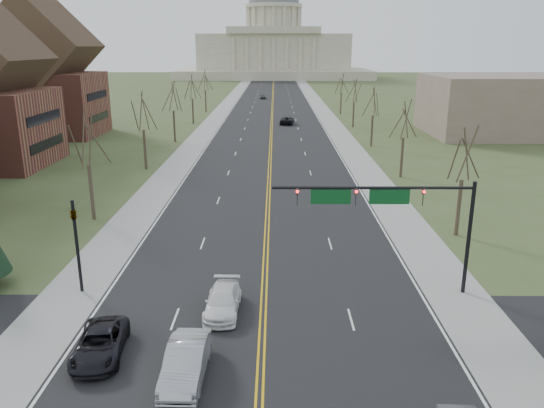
{
  "coord_description": "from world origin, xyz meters",
  "views": [
    {
      "loc": [
        0.67,
        -16.88,
        14.89
      ],
      "look_at": [
        0.45,
        22.79,
        3.0
      ],
      "focal_mm": 35.0,
      "sensor_mm": 36.0,
      "label": 1
    }
  ],
  "objects_px": {
    "signal_mast": "(388,205)",
    "car_far_sb": "(263,96)",
    "car_sb_inner_lead": "(186,362)",
    "car_far_nb": "(287,120)",
    "signal_left": "(76,236)",
    "car_sb_inner_second": "(223,301)",
    "car_sb_outer_lead": "(100,344)"
  },
  "relations": [
    {
      "from": "car_sb_inner_second",
      "to": "car_sb_outer_lead",
      "type": "bearing_deg",
      "value": -139.63
    },
    {
      "from": "signal_mast",
      "to": "car_sb_outer_lead",
      "type": "height_order",
      "value": "signal_mast"
    },
    {
      "from": "car_sb_outer_lead",
      "to": "car_sb_inner_second",
      "type": "xyz_separation_m",
      "value": [
        5.68,
        4.58,
        -0.0
      ]
    },
    {
      "from": "car_sb_inner_lead",
      "to": "car_sb_outer_lead",
      "type": "bearing_deg",
      "value": 159.78
    },
    {
      "from": "car_sb_outer_lead",
      "to": "car_sb_inner_second",
      "type": "bearing_deg",
      "value": 33.17
    },
    {
      "from": "signal_mast",
      "to": "car_far_sb",
      "type": "xyz_separation_m",
      "value": [
        -10.34,
        126.31,
        -5.07
      ]
    },
    {
      "from": "signal_mast",
      "to": "signal_left",
      "type": "relative_size",
      "value": 2.02
    },
    {
      "from": "car_sb_inner_lead",
      "to": "car_far_nb",
      "type": "distance_m",
      "value": 83.73
    },
    {
      "from": "car_sb_inner_lead",
      "to": "car_sb_outer_lead",
      "type": "relative_size",
      "value": 1.02
    },
    {
      "from": "signal_left",
      "to": "car_sb_inner_second",
      "type": "distance_m",
      "value": 10.01
    },
    {
      "from": "car_far_nb",
      "to": "car_far_sb",
      "type": "distance_m",
      "value": 52.19
    },
    {
      "from": "car_sb_inner_second",
      "to": "car_far_nb",
      "type": "relative_size",
      "value": 0.87
    },
    {
      "from": "signal_left",
      "to": "car_far_nb",
      "type": "distance_m",
      "value": 75.92
    },
    {
      "from": "signal_mast",
      "to": "signal_left",
      "type": "bearing_deg",
      "value": 180.0
    },
    {
      "from": "car_sb_inner_lead",
      "to": "car_sb_inner_second",
      "type": "height_order",
      "value": "car_sb_inner_lead"
    },
    {
      "from": "signal_left",
      "to": "car_far_nb",
      "type": "height_order",
      "value": "signal_left"
    },
    {
      "from": "signal_left",
      "to": "car_far_sb",
      "type": "xyz_separation_m",
      "value": [
        8.61,
        126.31,
        -3.02
      ]
    },
    {
      "from": "signal_left",
      "to": "car_far_nb",
      "type": "xyz_separation_m",
      "value": [
        14.52,
        74.46,
        -2.95
      ]
    },
    {
      "from": "car_sb_inner_lead",
      "to": "car_far_nb",
      "type": "bearing_deg",
      "value": 86.68
    },
    {
      "from": "car_sb_inner_lead",
      "to": "car_far_sb",
      "type": "relative_size",
      "value": 1.26
    },
    {
      "from": "signal_mast",
      "to": "car_sb_inner_lead",
      "type": "distance_m",
      "value": 14.97
    },
    {
      "from": "car_sb_outer_lead",
      "to": "car_sb_inner_lead",
      "type": "bearing_deg",
      "value": -27.02
    },
    {
      "from": "car_far_sb",
      "to": "car_far_nb",
      "type": "bearing_deg",
      "value": -87.38
    },
    {
      "from": "car_far_nb",
      "to": "car_sb_inner_lead",
      "type": "bearing_deg",
      "value": 91.37
    },
    {
      "from": "car_sb_inner_lead",
      "to": "car_far_nb",
      "type": "height_order",
      "value": "car_sb_inner_lead"
    },
    {
      "from": "signal_mast",
      "to": "car_far_sb",
      "type": "relative_size",
      "value": 3.03
    },
    {
      "from": "car_far_nb",
      "to": "car_far_sb",
      "type": "relative_size",
      "value": 1.36
    },
    {
      "from": "signal_left",
      "to": "car_far_sb",
      "type": "distance_m",
      "value": 126.64
    },
    {
      "from": "signal_left",
      "to": "car_far_nb",
      "type": "bearing_deg",
      "value": 78.96
    },
    {
      "from": "car_sb_inner_lead",
      "to": "car_far_nb",
      "type": "xyz_separation_m",
      "value": [
        6.46,
        83.48,
        -0.08
      ]
    },
    {
      "from": "car_far_nb",
      "to": "signal_mast",
      "type": "bearing_deg",
      "value": 99.19
    },
    {
      "from": "signal_mast",
      "to": "car_far_nb",
      "type": "bearing_deg",
      "value": 93.4
    }
  ]
}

